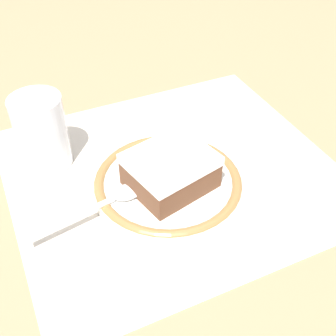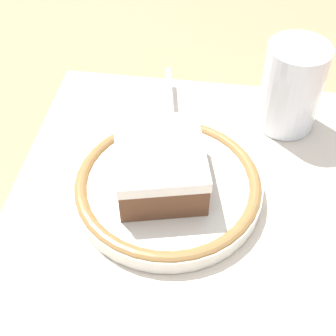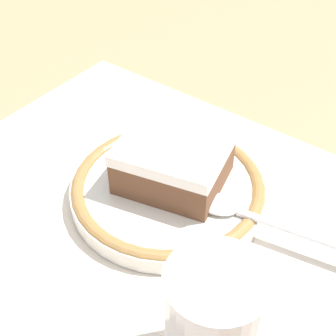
{
  "view_description": "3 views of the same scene",
  "coord_description": "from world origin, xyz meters",
  "px_view_note": "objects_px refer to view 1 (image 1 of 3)",
  "views": [
    {
      "loc": [
        0.18,
        0.38,
        0.37
      ],
      "look_at": [
        0.02,
        0.03,
        0.04
      ],
      "focal_mm": 46.42,
      "sensor_mm": 36.0,
      "label": 1
    },
    {
      "loc": [
        -0.28,
        -0.01,
        0.36
      ],
      "look_at": [
        0.02,
        0.03,
        0.04
      ],
      "focal_mm": 51.59,
      "sensor_mm": 36.0,
      "label": 2
    },
    {
      "loc": [
        0.22,
        -0.24,
        0.34
      ],
      "look_at": [
        0.02,
        0.03,
        0.04
      ],
      "focal_mm": 54.19,
      "sensor_mm": 36.0,
      "label": 3
    }
  ],
  "objects_px": {
    "plate": "(168,184)",
    "spoon": "(107,202)",
    "cake_slice": "(170,170)",
    "cup": "(42,137)"
  },
  "relations": [
    {
      "from": "spoon",
      "to": "cup",
      "type": "distance_m",
      "value": 0.13
    },
    {
      "from": "cake_slice",
      "to": "spoon",
      "type": "relative_size",
      "value": 0.75
    },
    {
      "from": "cake_slice",
      "to": "plate",
      "type": "bearing_deg",
      "value": -93.29
    },
    {
      "from": "cake_slice",
      "to": "spoon",
      "type": "bearing_deg",
      "value": -0.42
    },
    {
      "from": "plate",
      "to": "cake_slice",
      "type": "height_order",
      "value": "cake_slice"
    },
    {
      "from": "plate",
      "to": "cup",
      "type": "height_order",
      "value": "cup"
    },
    {
      "from": "plate",
      "to": "cake_slice",
      "type": "distance_m",
      "value": 0.03
    },
    {
      "from": "plate",
      "to": "cake_slice",
      "type": "bearing_deg",
      "value": 86.71
    },
    {
      "from": "plate",
      "to": "spoon",
      "type": "bearing_deg",
      "value": 5.04
    },
    {
      "from": "plate",
      "to": "cup",
      "type": "relative_size",
      "value": 1.86
    }
  ]
}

